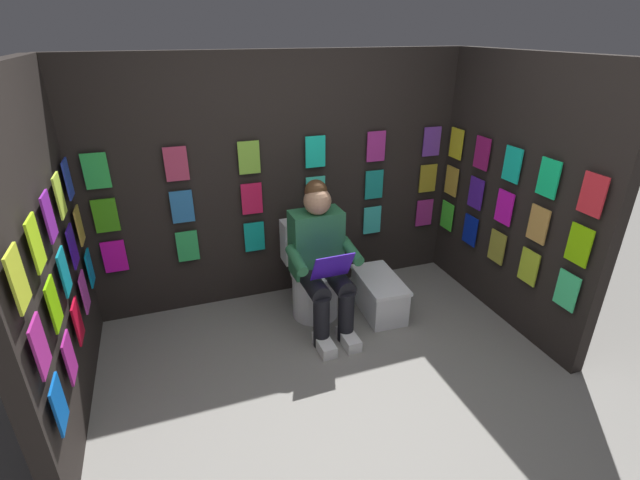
# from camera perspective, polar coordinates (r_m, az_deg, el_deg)

# --- Properties ---
(ground_plane) EXTENTS (30.00, 30.00, 0.00)m
(ground_plane) POSITION_cam_1_polar(r_m,az_deg,el_deg) (2.96, 5.83, -23.21)
(ground_plane) COLOR gray
(display_wall_back) EXTENTS (3.25, 0.14, 2.06)m
(display_wall_back) POSITION_cam_1_polar(r_m,az_deg,el_deg) (3.86, -4.88, 7.38)
(display_wall_back) COLOR black
(display_wall_back) RESTS_ON ground
(display_wall_left) EXTENTS (0.14, 1.77, 2.06)m
(display_wall_left) POSITION_cam_1_polar(r_m,az_deg,el_deg) (3.84, 23.36, 5.23)
(display_wall_left) COLOR black
(display_wall_left) RESTS_ON ground
(display_wall_right) EXTENTS (0.14, 1.77, 2.06)m
(display_wall_right) POSITION_cam_1_polar(r_m,az_deg,el_deg) (2.97, -31.43, -2.13)
(display_wall_right) COLOR black
(display_wall_right) RESTS_ON ground
(toilet) EXTENTS (0.41, 0.56, 0.77)m
(toilet) POSITION_cam_1_polar(r_m,az_deg,el_deg) (3.79, -1.03, -4.53)
(toilet) COLOR white
(toilet) RESTS_ON ground
(person_reading) EXTENTS (0.53, 0.69, 1.19)m
(person_reading) POSITION_cam_1_polar(r_m,az_deg,el_deg) (3.47, 0.19, -2.35)
(person_reading) COLOR #286B42
(person_reading) RESTS_ON ground
(comic_longbox_near) EXTENTS (0.34, 0.60, 0.32)m
(comic_longbox_near) POSITION_cam_1_polar(r_m,az_deg,el_deg) (3.88, 7.44, -6.81)
(comic_longbox_near) COLOR silver
(comic_longbox_near) RESTS_ON ground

